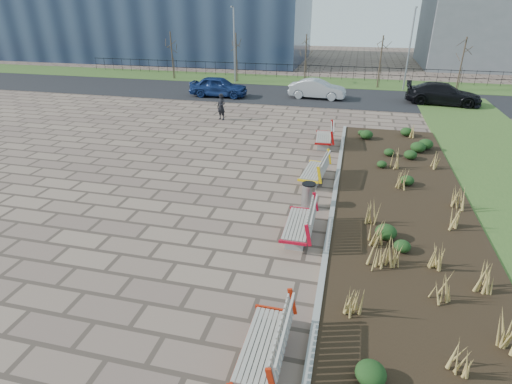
% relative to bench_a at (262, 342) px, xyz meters
% --- Properties ---
extents(ground, '(120.00, 120.00, 0.00)m').
position_rel_bench_a_xyz_m(ground, '(-3.00, 2.65, -0.50)').
color(ground, '#756050').
rests_on(ground, ground).
extents(planting_bed, '(4.50, 18.00, 0.10)m').
position_rel_bench_a_xyz_m(planting_bed, '(3.25, 7.65, -0.45)').
color(planting_bed, black).
rests_on(planting_bed, ground).
extents(planting_curb, '(0.16, 18.00, 0.15)m').
position_rel_bench_a_xyz_m(planting_curb, '(0.92, 7.65, -0.42)').
color(planting_curb, gray).
rests_on(planting_curb, ground).
extents(grass_verge_far, '(80.00, 5.00, 0.04)m').
position_rel_bench_a_xyz_m(grass_verge_far, '(-3.00, 30.65, -0.48)').
color(grass_verge_far, '#33511E').
rests_on(grass_verge_far, ground).
extents(road, '(80.00, 7.00, 0.02)m').
position_rel_bench_a_xyz_m(road, '(-3.00, 24.65, -0.49)').
color(road, black).
rests_on(road, ground).
extents(bench_a, '(0.92, 2.11, 1.00)m').
position_rel_bench_a_xyz_m(bench_a, '(0.00, 0.00, 0.00)').
color(bench_a, '#AB210B').
rests_on(bench_a, ground).
extents(bench_b, '(0.92, 2.11, 1.00)m').
position_rel_bench_a_xyz_m(bench_b, '(0.00, 4.74, 0.00)').
color(bench_b, red).
rests_on(bench_b, ground).
extents(bench_c, '(1.10, 2.18, 1.00)m').
position_rel_bench_a_xyz_m(bench_c, '(0.00, 9.00, 0.00)').
color(bench_c, yellow).
rests_on(bench_c, ground).
extents(bench_d, '(1.03, 2.15, 1.00)m').
position_rel_bench_a_xyz_m(bench_d, '(0.00, 13.42, 0.00)').
color(bench_d, '#AA0B0B').
rests_on(bench_d, ground).
extents(litter_bin, '(0.45, 0.45, 0.89)m').
position_rel_bench_a_xyz_m(litter_bin, '(0.07, 6.70, -0.05)').
color(litter_bin, '#B2B2B7').
rests_on(litter_bin, ground).
extents(pedestrian, '(0.66, 0.55, 1.55)m').
position_rel_bench_a_xyz_m(pedestrian, '(-6.35, 16.80, 0.27)').
color(pedestrian, black).
rests_on(pedestrian, ground).
extents(car_blue, '(4.28, 1.83, 1.44)m').
position_rel_bench_a_xyz_m(car_blue, '(-8.55, 22.87, 0.24)').
color(car_blue, navy).
rests_on(car_blue, road).
extents(car_silver, '(4.13, 1.68, 1.33)m').
position_rel_bench_a_xyz_m(car_silver, '(-1.40, 23.96, 0.19)').
color(car_silver, '#A0A3A7').
rests_on(car_silver, road).
extents(car_black, '(5.08, 2.52, 1.42)m').
position_rel_bench_a_xyz_m(car_black, '(7.12, 24.09, 0.23)').
color(car_black, black).
rests_on(car_black, road).
extents(tree_a, '(1.40, 1.40, 4.00)m').
position_rel_bench_a_xyz_m(tree_a, '(-15.00, 29.15, 1.54)').
color(tree_a, '#4C3D2D').
rests_on(tree_a, grass_verge_far).
extents(tree_b, '(1.40, 1.40, 4.00)m').
position_rel_bench_a_xyz_m(tree_b, '(-9.00, 29.15, 1.54)').
color(tree_b, '#4C3D2D').
rests_on(tree_b, grass_verge_far).
extents(tree_c, '(1.40, 1.40, 4.00)m').
position_rel_bench_a_xyz_m(tree_c, '(-3.00, 29.15, 1.54)').
color(tree_c, '#4C3D2D').
rests_on(tree_c, grass_verge_far).
extents(tree_d, '(1.40, 1.40, 4.00)m').
position_rel_bench_a_xyz_m(tree_d, '(3.00, 29.15, 1.54)').
color(tree_d, '#4C3D2D').
rests_on(tree_d, grass_verge_far).
extents(tree_e, '(1.40, 1.40, 4.00)m').
position_rel_bench_a_xyz_m(tree_e, '(9.00, 29.15, 1.54)').
color(tree_e, '#4C3D2D').
rests_on(tree_e, grass_verge_far).
extents(lamp_west, '(0.24, 0.60, 6.00)m').
position_rel_bench_a_xyz_m(lamp_west, '(-9.00, 28.65, 2.54)').
color(lamp_west, gray).
rests_on(lamp_west, grass_verge_far).
extents(lamp_east, '(0.24, 0.60, 6.00)m').
position_rel_bench_a_xyz_m(lamp_east, '(5.00, 28.65, 2.54)').
color(lamp_east, gray).
rests_on(lamp_east, grass_verge_far).
extents(railing_fence, '(44.00, 0.10, 1.20)m').
position_rel_bench_a_xyz_m(railing_fence, '(-3.00, 32.15, 0.14)').
color(railing_fence, black).
rests_on(railing_fence, grass_verge_far).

